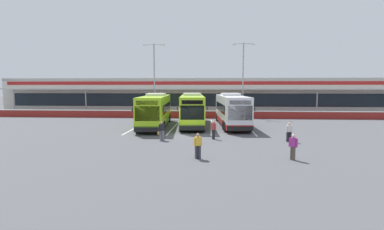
{
  "coord_description": "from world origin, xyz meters",
  "views": [
    {
      "loc": [
        2.06,
        -26.54,
        4.54
      ],
      "look_at": [
        0.08,
        3.0,
        1.6
      ],
      "focal_mm": 26.72,
      "sensor_mm": 36.0,
      "label": 1
    }
  ],
  "objects_px": {
    "coach_bus_leftmost": "(155,111)",
    "pedestrian_approaching_bus": "(293,146)",
    "pedestrian_in_dark_coat": "(198,145)",
    "lamp_post_west": "(154,75)",
    "coach_bus_centre": "(231,111)",
    "pedestrian_near_bin": "(213,129)",
    "coach_bus_left_centre": "(192,110)",
    "pedestrian_with_handbag": "(162,130)",
    "pedestrian_child": "(289,131)",
    "lamp_post_centre": "(243,75)"
  },
  "relations": [
    {
      "from": "coach_bus_leftmost",
      "to": "pedestrian_approaching_bus",
      "type": "bearing_deg",
      "value": -51.3
    },
    {
      "from": "pedestrian_in_dark_coat",
      "to": "lamp_post_west",
      "type": "xyz_separation_m",
      "value": [
        -7.8,
        25.44,
        5.42
      ]
    },
    {
      "from": "coach_bus_centre",
      "to": "pedestrian_near_bin",
      "type": "relative_size",
      "value": 7.59
    },
    {
      "from": "coach_bus_centre",
      "to": "pedestrian_in_dark_coat",
      "type": "bearing_deg",
      "value": -101.52
    },
    {
      "from": "coach_bus_left_centre",
      "to": "pedestrian_near_bin",
      "type": "relative_size",
      "value": 7.59
    },
    {
      "from": "pedestrian_with_handbag",
      "to": "pedestrian_near_bin",
      "type": "distance_m",
      "value": 4.48
    },
    {
      "from": "pedestrian_in_dark_coat",
      "to": "pedestrian_near_bin",
      "type": "distance_m",
      "value": 6.94
    },
    {
      "from": "coach_bus_left_centre",
      "to": "pedestrian_child",
      "type": "relative_size",
      "value": 7.59
    },
    {
      "from": "coach_bus_leftmost",
      "to": "coach_bus_centre",
      "type": "relative_size",
      "value": 1.0
    },
    {
      "from": "lamp_post_centre",
      "to": "pedestrian_child",
      "type": "bearing_deg",
      "value": -85.02
    },
    {
      "from": "coach_bus_centre",
      "to": "lamp_post_west",
      "type": "xyz_separation_m",
      "value": [
        -10.98,
        9.88,
        4.5
      ]
    },
    {
      "from": "pedestrian_in_dark_coat",
      "to": "pedestrian_approaching_bus",
      "type": "height_order",
      "value": "same"
    },
    {
      "from": "coach_bus_left_centre",
      "to": "pedestrian_approaching_bus",
      "type": "height_order",
      "value": "coach_bus_left_centre"
    },
    {
      "from": "coach_bus_leftmost",
      "to": "coach_bus_centre",
      "type": "bearing_deg",
      "value": 7.94
    },
    {
      "from": "pedestrian_in_dark_coat",
      "to": "lamp_post_west",
      "type": "relative_size",
      "value": 0.15
    },
    {
      "from": "pedestrian_approaching_bus",
      "to": "pedestrian_in_dark_coat",
      "type": "bearing_deg",
      "value": -179.2
    },
    {
      "from": "pedestrian_child",
      "to": "coach_bus_left_centre",
      "type": "bearing_deg",
      "value": 131.91
    },
    {
      "from": "coach_bus_left_centre",
      "to": "pedestrian_with_handbag",
      "type": "relative_size",
      "value": 7.59
    },
    {
      "from": "coach_bus_centre",
      "to": "pedestrian_approaching_bus",
      "type": "relative_size",
      "value": 7.59
    },
    {
      "from": "coach_bus_leftmost",
      "to": "lamp_post_west",
      "type": "distance_m",
      "value": 12.19
    },
    {
      "from": "pedestrian_in_dark_coat",
      "to": "lamp_post_centre",
      "type": "relative_size",
      "value": 0.15
    },
    {
      "from": "lamp_post_west",
      "to": "coach_bus_leftmost",
      "type": "bearing_deg",
      "value": -78.35
    },
    {
      "from": "coach_bus_leftmost",
      "to": "pedestrian_in_dark_coat",
      "type": "xyz_separation_m",
      "value": [
        5.52,
        -14.34,
        -0.91
      ]
    },
    {
      "from": "pedestrian_in_dark_coat",
      "to": "pedestrian_child",
      "type": "bearing_deg",
      "value": 39.78
    },
    {
      "from": "lamp_post_west",
      "to": "coach_bus_left_centre",
      "type": "bearing_deg",
      "value": -56.79
    },
    {
      "from": "coach_bus_left_centre",
      "to": "coach_bus_centre",
      "type": "relative_size",
      "value": 1.0
    },
    {
      "from": "lamp_post_west",
      "to": "pedestrian_near_bin",
      "type": "bearing_deg",
      "value": -64.54
    },
    {
      "from": "coach_bus_leftmost",
      "to": "coach_bus_centre",
      "type": "distance_m",
      "value": 8.77
    },
    {
      "from": "coach_bus_centre",
      "to": "lamp_post_west",
      "type": "relative_size",
      "value": 1.12
    },
    {
      "from": "pedestrian_with_handbag",
      "to": "lamp_post_centre",
      "type": "xyz_separation_m",
      "value": [
        8.89,
        19.61,
        5.43
      ]
    },
    {
      "from": "coach_bus_left_centre",
      "to": "lamp_post_centre",
      "type": "height_order",
      "value": "lamp_post_centre"
    },
    {
      "from": "pedestrian_with_handbag",
      "to": "pedestrian_in_dark_coat",
      "type": "bearing_deg",
      "value": -60.74
    },
    {
      "from": "pedestrian_near_bin",
      "to": "lamp_post_centre",
      "type": "distance_m",
      "value": 20.01
    },
    {
      "from": "pedestrian_with_handbag",
      "to": "lamp_post_centre",
      "type": "distance_m",
      "value": 22.2
    },
    {
      "from": "pedestrian_child",
      "to": "lamp_post_centre",
      "type": "height_order",
      "value": "lamp_post_centre"
    },
    {
      "from": "lamp_post_centre",
      "to": "coach_bus_leftmost",
      "type": "bearing_deg",
      "value": -134.5
    },
    {
      "from": "lamp_post_west",
      "to": "pedestrian_with_handbag",
      "type": "bearing_deg",
      "value": -77.11
    },
    {
      "from": "coach_bus_left_centre",
      "to": "pedestrian_approaching_bus",
      "type": "distance_m",
      "value": 17.24
    },
    {
      "from": "coach_bus_leftmost",
      "to": "lamp_post_west",
      "type": "xyz_separation_m",
      "value": [
        -2.29,
        11.09,
        4.5
      ]
    },
    {
      "from": "coach_bus_leftmost",
      "to": "lamp_post_centre",
      "type": "xyz_separation_m",
      "value": [
        11.05,
        11.25,
        4.5
      ]
    },
    {
      "from": "pedestrian_near_bin",
      "to": "lamp_post_west",
      "type": "distance_m",
      "value": 21.27
    },
    {
      "from": "coach_bus_centre",
      "to": "pedestrian_near_bin",
      "type": "height_order",
      "value": "coach_bus_centre"
    },
    {
      "from": "pedestrian_in_dark_coat",
      "to": "pedestrian_child",
      "type": "xyz_separation_m",
      "value": [
        7.24,
        6.03,
        0.0
      ]
    },
    {
      "from": "pedestrian_approaching_bus",
      "to": "pedestrian_child",
      "type": "bearing_deg",
      "value": 77.36
    },
    {
      "from": "pedestrian_approaching_bus",
      "to": "lamp_post_west",
      "type": "height_order",
      "value": "lamp_post_west"
    },
    {
      "from": "coach_bus_left_centre",
      "to": "pedestrian_with_handbag",
      "type": "bearing_deg",
      "value": -101.36
    },
    {
      "from": "coach_bus_left_centre",
      "to": "coach_bus_centre",
      "type": "bearing_deg",
      "value": -1.37
    },
    {
      "from": "coach_bus_centre",
      "to": "coach_bus_leftmost",
      "type": "bearing_deg",
      "value": -172.06
    },
    {
      "from": "pedestrian_in_dark_coat",
      "to": "pedestrian_near_bin",
      "type": "relative_size",
      "value": 1.0
    },
    {
      "from": "coach_bus_centre",
      "to": "lamp_post_centre",
      "type": "bearing_deg",
      "value": 76.74
    }
  ]
}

